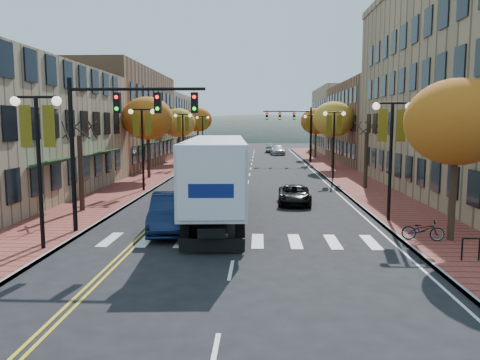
# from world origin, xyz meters

# --- Properties ---
(ground) EXTENTS (200.00, 200.00, 0.00)m
(ground) POSITION_xyz_m (0.00, 0.00, 0.00)
(ground) COLOR black
(ground) RESTS_ON ground
(sidewalk_left) EXTENTS (4.00, 85.00, 0.15)m
(sidewalk_left) POSITION_xyz_m (-9.00, 32.50, 0.07)
(sidewalk_left) COLOR brown
(sidewalk_left) RESTS_ON ground
(sidewalk_right) EXTENTS (4.00, 85.00, 0.15)m
(sidewalk_right) POSITION_xyz_m (9.00, 32.50, 0.07)
(sidewalk_right) COLOR brown
(sidewalk_right) RESTS_ON ground
(building_left_mid) EXTENTS (12.00, 24.00, 11.00)m
(building_left_mid) POSITION_xyz_m (-17.00, 36.00, 5.50)
(building_left_mid) COLOR brown
(building_left_mid) RESTS_ON ground
(building_left_far) EXTENTS (12.00, 26.00, 9.50)m
(building_left_far) POSITION_xyz_m (-17.00, 61.00, 4.75)
(building_left_far) COLOR #9E8966
(building_left_far) RESTS_ON ground
(building_right_mid) EXTENTS (15.00, 24.00, 10.00)m
(building_right_mid) POSITION_xyz_m (18.50, 42.00, 5.00)
(building_right_mid) COLOR brown
(building_right_mid) RESTS_ON ground
(building_right_far) EXTENTS (15.00, 20.00, 11.00)m
(building_right_far) POSITION_xyz_m (18.50, 64.00, 5.50)
(building_right_far) COLOR #9E8966
(building_right_far) RESTS_ON ground
(tree_left_a) EXTENTS (0.28, 0.28, 4.20)m
(tree_left_a) POSITION_xyz_m (-9.00, 8.00, 2.25)
(tree_left_a) COLOR #382619
(tree_left_a) RESTS_ON sidewalk_left
(tree_left_b) EXTENTS (4.48, 4.48, 7.21)m
(tree_left_b) POSITION_xyz_m (-9.00, 24.00, 5.45)
(tree_left_b) COLOR #382619
(tree_left_b) RESTS_ON sidewalk_left
(tree_left_c) EXTENTS (4.16, 4.16, 6.69)m
(tree_left_c) POSITION_xyz_m (-9.00, 40.00, 5.05)
(tree_left_c) COLOR #382619
(tree_left_c) RESTS_ON sidewalk_left
(tree_left_d) EXTENTS (4.61, 4.61, 7.42)m
(tree_left_d) POSITION_xyz_m (-9.00, 58.00, 5.60)
(tree_left_d) COLOR #382619
(tree_left_d) RESTS_ON sidewalk_left
(tree_right_a) EXTENTS (4.16, 4.16, 6.69)m
(tree_right_a) POSITION_xyz_m (9.00, 2.00, 5.05)
(tree_right_a) COLOR #382619
(tree_right_a) RESTS_ON sidewalk_right
(tree_right_b) EXTENTS (0.28, 0.28, 4.20)m
(tree_right_b) POSITION_xyz_m (9.00, 18.00, 2.25)
(tree_right_b) COLOR #382619
(tree_right_b) RESTS_ON sidewalk_right
(tree_right_c) EXTENTS (4.48, 4.48, 7.21)m
(tree_right_c) POSITION_xyz_m (9.00, 34.00, 5.45)
(tree_right_c) COLOR #382619
(tree_right_c) RESTS_ON sidewalk_right
(tree_right_d) EXTENTS (4.35, 4.35, 7.00)m
(tree_right_d) POSITION_xyz_m (9.00, 50.00, 5.29)
(tree_right_d) COLOR #382619
(tree_right_d) RESTS_ON sidewalk_right
(lamp_left_a) EXTENTS (1.96, 0.36, 6.05)m
(lamp_left_a) POSITION_xyz_m (-7.50, 0.00, 4.29)
(lamp_left_a) COLOR black
(lamp_left_a) RESTS_ON ground
(lamp_left_b) EXTENTS (1.96, 0.36, 6.05)m
(lamp_left_b) POSITION_xyz_m (-7.50, 16.00, 4.29)
(lamp_left_b) COLOR black
(lamp_left_b) RESTS_ON ground
(lamp_left_c) EXTENTS (1.96, 0.36, 6.05)m
(lamp_left_c) POSITION_xyz_m (-7.50, 34.00, 4.29)
(lamp_left_c) COLOR black
(lamp_left_c) RESTS_ON ground
(lamp_left_d) EXTENTS (1.96, 0.36, 6.05)m
(lamp_left_d) POSITION_xyz_m (-7.50, 52.00, 4.29)
(lamp_left_d) COLOR black
(lamp_left_d) RESTS_ON ground
(lamp_right_a) EXTENTS (1.96, 0.36, 6.05)m
(lamp_right_a) POSITION_xyz_m (7.50, 6.00, 4.29)
(lamp_right_a) COLOR black
(lamp_right_a) RESTS_ON ground
(lamp_right_b) EXTENTS (1.96, 0.36, 6.05)m
(lamp_right_b) POSITION_xyz_m (7.50, 24.00, 4.29)
(lamp_right_b) COLOR black
(lamp_right_b) RESTS_ON ground
(lamp_right_c) EXTENTS (1.96, 0.36, 6.05)m
(lamp_right_c) POSITION_xyz_m (7.50, 42.00, 4.29)
(lamp_right_c) COLOR black
(lamp_right_c) RESTS_ON ground
(traffic_mast_near) EXTENTS (6.10, 0.35, 7.00)m
(traffic_mast_near) POSITION_xyz_m (-5.48, 3.00, 4.92)
(traffic_mast_near) COLOR black
(traffic_mast_near) RESTS_ON ground
(traffic_mast_far) EXTENTS (6.10, 0.34, 7.00)m
(traffic_mast_far) POSITION_xyz_m (5.48, 42.00, 4.92)
(traffic_mast_far) COLOR black
(traffic_mast_far) RESTS_ON ground
(semi_truck) EXTENTS (3.73, 17.02, 4.22)m
(semi_truck) POSITION_xyz_m (-1.33, 7.75, 2.47)
(semi_truck) COLOR black
(semi_truck) RESTS_ON ground
(navy_sedan) EXTENTS (2.47, 5.54, 1.77)m
(navy_sedan) POSITION_xyz_m (-3.09, 3.74, 0.88)
(navy_sedan) COLOR #0D1836
(navy_sedan) RESTS_ON ground
(black_suv) EXTENTS (2.13, 4.33, 1.18)m
(black_suv) POSITION_xyz_m (3.15, 11.36, 0.59)
(black_suv) COLOR black
(black_suv) RESTS_ON ground
(car_far_white) EXTENTS (1.69, 4.02, 1.36)m
(car_far_white) POSITION_xyz_m (-3.43, 53.90, 0.68)
(car_far_white) COLOR silver
(car_far_white) RESTS_ON ground
(car_far_silver) EXTENTS (2.51, 5.25, 1.48)m
(car_far_silver) POSITION_xyz_m (3.83, 57.26, 0.74)
(car_far_silver) COLOR #B7B6BF
(car_far_silver) RESTS_ON ground
(car_far_oncoming) EXTENTS (1.86, 4.75, 1.54)m
(car_far_oncoming) POSITION_xyz_m (2.93, 63.69, 0.77)
(car_far_oncoming) COLOR #AAA9B1
(car_far_oncoming) RESTS_ON ground
(bicycle) EXTENTS (1.77, 0.88, 0.89)m
(bicycle) POSITION_xyz_m (7.80, 1.87, 0.59)
(bicycle) COLOR gray
(bicycle) RESTS_ON sidewalk_right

